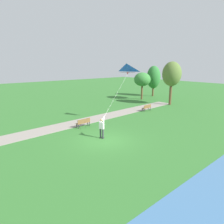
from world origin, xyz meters
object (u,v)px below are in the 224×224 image
object	(u,v)px
person_kite_flyer	(102,127)
flying_kite	(126,69)
tree_behind_path	(142,79)
tree_treeline_left	(154,77)
park_bench_near_walkway	(83,122)
tree_treeline_center	(172,74)
park_bench_far_walkway	(147,107)

from	to	relation	value
person_kite_flyer	flying_kite	distance (m)	7.11
tree_behind_path	tree_treeline_left	bearing A→B (deg)	103.03
person_kite_flyer	park_bench_near_walkway	bearing A→B (deg)	172.33
person_kite_flyer	tree_treeline_center	world-z (taller)	tree_treeline_center
person_kite_flyer	tree_treeline_left	bearing A→B (deg)	118.23
tree_treeline_center	tree_treeline_left	bearing A→B (deg)	145.95
person_kite_flyer	park_bench_far_walkway	bearing A→B (deg)	110.76
tree_behind_path	flying_kite	bearing A→B (deg)	-55.39
park_bench_far_walkway	tree_treeline_center	distance (m)	7.49
park_bench_far_walkway	tree_treeline_center	world-z (taller)	tree_treeline_center
park_bench_near_walkway	park_bench_far_walkway	distance (m)	10.50
tree_treeline_center	tree_treeline_left	xyz separation A→B (m)	(-7.21, 4.87, -1.01)
flying_kite	park_bench_far_walkway	xyz separation A→B (m)	(-2.08, 6.08, -5.24)
park_bench_far_walkway	flying_kite	bearing A→B (deg)	-71.15
person_kite_flyer	park_bench_far_walkway	distance (m)	11.76
tree_treeline_left	person_kite_flyer	bearing A→B (deg)	-61.77
tree_treeline_center	park_bench_near_walkway	bearing A→B (deg)	-86.87
person_kite_flyer	park_bench_near_walkway	size ratio (longest dim) A/B	1.20
park_bench_far_walkway	tree_treeline_center	xyz separation A→B (m)	(-0.45, 6.16, 4.22)
flying_kite	tree_treeline_left	world-z (taller)	flying_kite
park_bench_near_walkway	tree_treeline_left	world-z (taller)	tree_treeline_left
flying_kite	park_bench_near_walkway	world-z (taller)	flying_kite
park_bench_near_walkway	flying_kite	bearing A→B (deg)	69.82
person_kite_flyer	tree_behind_path	size ratio (longest dim) A/B	0.38
tree_behind_path	park_bench_far_walkway	bearing A→B (deg)	-44.54
park_bench_far_walkway	person_kite_flyer	bearing A→B (deg)	-69.24
park_bench_near_walkway	park_bench_far_walkway	size ratio (longest dim) A/B	1.00
park_bench_near_walkway	park_bench_far_walkway	bearing A→B (deg)	92.50
flying_kite	park_bench_far_walkway	bearing A→B (deg)	108.85
tree_behind_path	person_kite_flyer	bearing A→B (deg)	-58.36
tree_treeline_center	tree_behind_path	distance (m)	6.28
tree_treeline_center	tree_behind_path	xyz separation A→B (m)	(-6.16, 0.34, -1.16)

